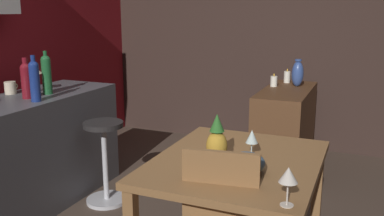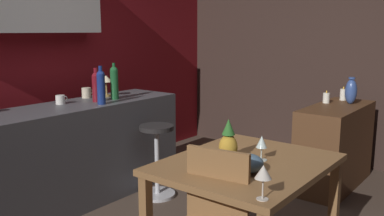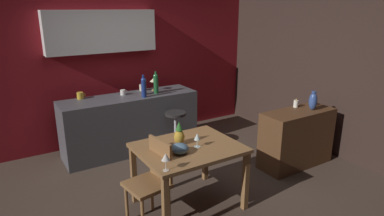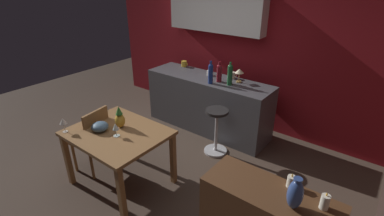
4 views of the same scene
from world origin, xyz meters
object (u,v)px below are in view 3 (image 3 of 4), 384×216
at_px(vase_ceramic_blue, 313,101).
at_px(cup_white, 123,92).
at_px(dining_table, 189,154).
at_px(bar_stool, 176,132).
at_px(chair_near_window, 152,179).
at_px(pineapple_centerpiece, 179,135).
at_px(sideboard_cabinet, 296,138).
at_px(cup_cream, 142,88).
at_px(wine_bottle_ruby, 144,85).
at_px(wine_bottle_green, 156,83).
at_px(pillar_candle_tall, 296,104).
at_px(fruit_bowl, 180,148).
at_px(counter_lamp, 154,81).
at_px(wine_glass_left, 166,157).
at_px(pillar_candle_short, 313,102).
at_px(cup_mustard, 80,96).
at_px(wine_bottle_cobalt, 144,86).
at_px(wine_glass_right, 197,137).

bearing_deg(vase_ceramic_blue, cup_white, 137.34).
distance_m(dining_table, bar_stool, 1.42).
height_order(chair_near_window, pineapple_centerpiece, pineapple_centerpiece).
bearing_deg(chair_near_window, dining_table, 4.92).
bearing_deg(dining_table, bar_stool, 66.79).
xyz_separation_m(dining_table, sideboard_cabinet, (1.85, 0.07, -0.24)).
relative_size(chair_near_window, cup_cream, 7.30).
xyz_separation_m(bar_stool, wine_bottle_ruby, (-0.29, 0.48, 0.69)).
distance_m(wine_bottle_green, pillar_candle_tall, 2.14).
relative_size(fruit_bowl, wine_bottle_green, 0.56).
xyz_separation_m(bar_stool, counter_lamp, (-0.04, 0.64, 0.70)).
distance_m(wine_bottle_green, counter_lamp, 0.19).
relative_size(pillar_candle_tall, vase_ceramic_blue, 0.48).
height_order(wine_glass_left, pillar_candle_short, pillar_candle_short).
height_order(chair_near_window, wine_glass_left, wine_glass_left).
bearing_deg(cup_white, cup_mustard, 169.47).
xyz_separation_m(cup_cream, pillar_candle_tall, (1.61, -1.80, -0.08)).
distance_m(wine_bottle_ruby, pillar_candle_tall, 2.30).
relative_size(bar_stool, cup_mustard, 5.31).
distance_m(wine_glass_left, wine_bottle_cobalt, 2.10).
height_order(wine_bottle_cobalt, cup_white, wine_bottle_cobalt).
xyz_separation_m(pineapple_centerpiece, cup_mustard, (-0.59, 1.93, 0.10)).
bearing_deg(wine_glass_left, dining_table, 37.88).
bearing_deg(pillar_candle_tall, cup_cream, 131.85).
distance_m(bar_stool, fruit_bowl, 1.62).
relative_size(fruit_bowl, cup_white, 1.67).
distance_m(bar_stool, pineapple_centerpiece, 1.41).
height_order(bar_stool, pillar_candle_short, pillar_candle_short).
bearing_deg(pineapple_centerpiece, wine_bottle_green, 72.51).
relative_size(wine_bottle_cobalt, pillar_candle_tall, 2.65).
bearing_deg(chair_near_window, sideboard_cabinet, 2.64).
relative_size(wine_glass_right, wine_bottle_ruby, 0.51).
distance_m(chair_near_window, pillar_candle_tall, 2.47).
bearing_deg(wine_bottle_ruby, bar_stool, -58.76).
relative_size(wine_glass_right, vase_ceramic_blue, 0.59).
height_order(pineapple_centerpiece, pillar_candle_tall, pineapple_centerpiece).
relative_size(wine_bottle_cobalt, cup_white, 2.96).
distance_m(cup_white, pillar_candle_tall, 2.61).
height_order(wine_bottle_ruby, pillar_candle_short, wine_bottle_ruby).
bearing_deg(wine_glass_right, bar_stool, 70.52).
relative_size(dining_table, wine_bottle_green, 3.16).
distance_m(chair_near_window, wine_glass_right, 0.65).
bearing_deg(pineapple_centerpiece, chair_near_window, -160.88).
bearing_deg(wine_bottle_ruby, wine_bottle_green, -6.29).
distance_m(cup_mustard, counter_lamp, 1.17).
relative_size(cup_cream, cup_white, 1.07).
bearing_deg(wine_glass_right, wine_bottle_ruby, 84.15).
xyz_separation_m(wine_bottle_cobalt, pillar_candle_short, (2.04, -1.48, -0.19)).
bearing_deg(fruit_bowl, cup_white, 85.81).
bearing_deg(wine_bottle_ruby, counter_lamp, 32.32).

